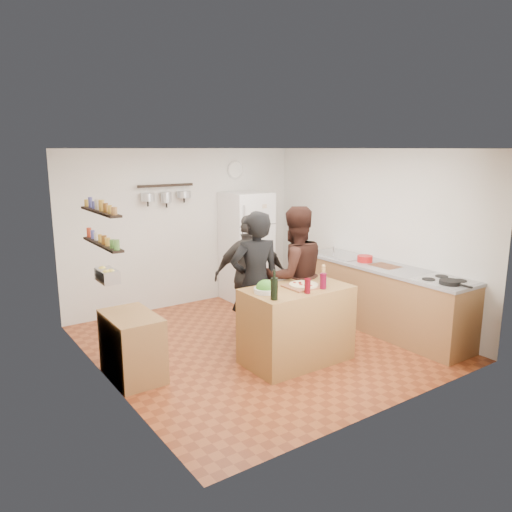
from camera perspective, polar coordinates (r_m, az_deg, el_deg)
room_shell at (r=6.61m, az=-1.42°, el=1.28°), size 4.20×4.20×4.20m
prep_island at (r=5.99m, az=4.65°, el=-7.82°), size 1.25×0.72×0.91m
pizza_board at (r=5.88m, az=5.46°, el=-3.46°), size 0.42×0.34×0.02m
pizza at (r=5.88m, az=5.46°, el=-3.28°), size 0.34×0.34×0.02m
salad_bowl at (r=5.63m, az=1.10°, el=-3.94°), size 0.26×0.26×0.05m
wine_bottle at (r=5.35m, az=2.10°, el=-3.77°), size 0.08×0.08×0.24m
wine_glass_near at (r=5.62m, az=5.90°, el=-3.43°), size 0.07×0.07×0.17m
wine_glass_far at (r=5.82m, az=7.67°, el=-2.85°), size 0.08×0.08×0.18m
pepper_mill at (r=6.15m, az=7.69°, el=-2.11°), size 0.05×0.05×0.17m
salt_canister at (r=5.94m, az=7.72°, el=-2.89°), size 0.07×0.07×0.11m
person_left at (r=6.12m, az=-0.08°, el=-3.09°), size 0.72×0.55×1.78m
person_center at (r=6.41m, az=4.38°, el=-2.32°), size 0.99×0.84×1.80m
person_back at (r=6.69m, az=-0.62°, el=-2.31°), size 1.04×0.84×1.65m
counter_run at (r=7.21m, az=14.24°, el=-4.71°), size 0.63×2.63×0.90m
stove_top at (r=6.53m, az=20.71°, el=-2.70°), size 0.60×0.62×0.02m
skillet at (r=6.37m, az=21.28°, el=-2.81°), size 0.25×0.25×0.05m
sink at (r=7.66m, az=9.65°, el=0.08°), size 0.50×0.80×0.03m
cutting_board at (r=7.08m, az=14.52°, el=-1.17°), size 0.30×0.40×0.02m
red_bowl at (r=7.25m, az=12.34°, el=-0.32°), size 0.22×0.22×0.09m
fridge at (r=8.30m, az=-1.10°, el=1.10°), size 0.70×0.68×1.80m
wall_clock at (r=8.43m, az=-2.39°, el=9.82°), size 0.30×0.03×0.30m
spice_shelf_lower at (r=5.58m, az=-17.15°, el=1.29°), size 0.12×1.00×0.02m
spice_shelf_upper at (r=5.52m, az=-17.38°, el=4.86°), size 0.12×1.00×0.02m
produce_basket at (r=5.66m, az=-16.64°, el=-2.15°), size 0.18×0.35×0.14m
side_table at (r=5.76m, az=-13.95°, el=-9.97°), size 0.50×0.80×0.73m
pot_rack at (r=7.75m, az=-10.28°, el=7.94°), size 0.90×0.04×0.04m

